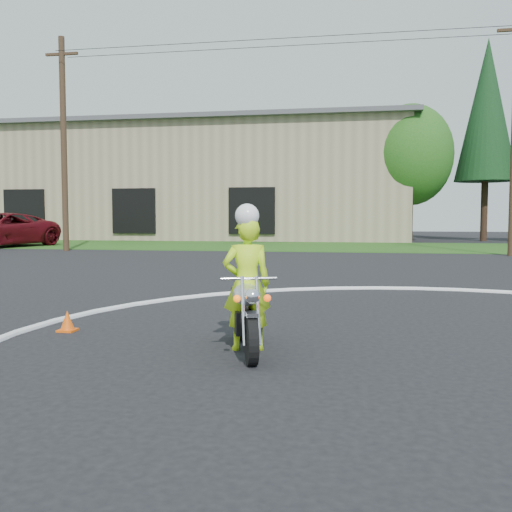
# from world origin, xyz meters

# --- Properties ---
(grass_strip) EXTENTS (120.00, 10.00, 0.02)m
(grass_strip) POSITION_xyz_m (0.00, 27.00, 0.01)
(grass_strip) COLOR #1E4714
(grass_strip) RESTS_ON ground
(primary_motorcycle) EXTENTS (0.76, 1.80, 0.97)m
(primary_motorcycle) POSITION_xyz_m (-2.64, 2.55, 0.47)
(primary_motorcycle) COLOR black
(primary_motorcycle) RESTS_ON ground
(rider_primary_grp) EXTENTS (0.68, 0.55, 1.80)m
(rider_primary_grp) POSITION_xyz_m (-2.65, 2.69, 0.87)
(rider_primary_grp) COLOR #C6FC1A
(rider_primary_grp) RESTS_ON ground
(warehouse) EXTENTS (41.00, 17.00, 8.30)m
(warehouse) POSITION_xyz_m (-18.00, 39.99, 4.16)
(warehouse) COLOR tan
(warehouse) RESTS_ON ground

